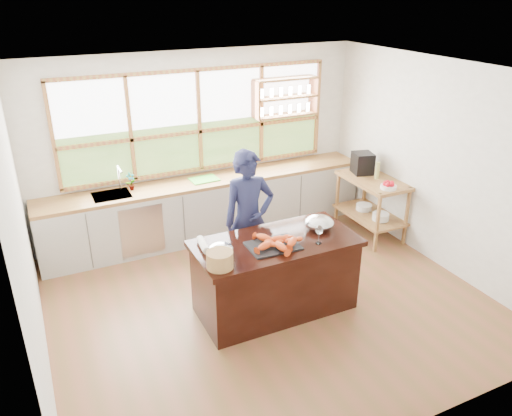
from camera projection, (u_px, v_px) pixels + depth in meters
ground_plane at (267, 299)px, 6.08m from camera, size 5.00×5.00×0.00m
room_shell at (251, 150)px, 5.80m from camera, size 5.02×4.52×2.71m
back_counter at (208, 207)px, 7.49m from camera, size 4.90×0.63×0.90m
right_shelf_unit at (372, 198)px, 7.43m from camera, size 0.62×1.10×0.90m
island at (275, 275)px, 5.73m from camera, size 1.85×0.90×0.90m
cook at (249, 220)px, 6.10m from camera, size 0.68×0.47×1.76m
potted_plant at (131, 181)px, 6.87m from camera, size 0.16×0.13×0.25m
cutting_board at (204, 179)px, 7.28m from camera, size 0.42×0.32×0.01m
espresso_machine at (363, 163)px, 7.48m from camera, size 0.34×0.36×0.32m
wine_bottle at (377, 170)px, 7.28m from camera, size 0.08×0.08×0.26m
fruit_bowl at (389, 186)px, 6.95m from camera, size 0.23×0.23×0.11m
slate_board at (273, 246)px, 5.43m from camera, size 0.56×0.42×0.02m
lobster_pile at (276, 243)px, 5.40m from camera, size 0.52×0.48×0.08m
mixing_bowl_left at (221, 249)px, 5.26m from camera, size 0.27×0.27×0.13m
mixing_bowl_right at (319, 223)px, 5.81m from camera, size 0.34×0.34×0.17m
wine_glass at (319, 230)px, 5.43m from camera, size 0.08×0.08×0.22m
wicker_basket at (220, 260)px, 5.00m from camera, size 0.27×0.27×0.17m
parchment_roll at (203, 245)px, 5.39m from camera, size 0.11×0.31×0.08m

